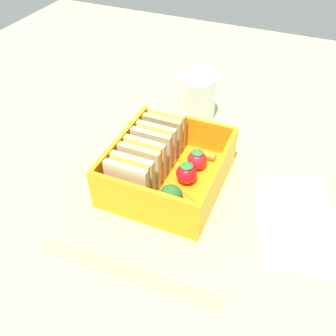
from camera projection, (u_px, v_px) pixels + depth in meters
ground_plane at (168, 187)px, 53.23cm from camera, size 120.00×120.00×2.00cm
bento_tray at (168, 179)px, 52.16cm from camera, size 16.26×14.61×1.20cm
bento_rim at (168, 163)px, 50.14cm from camera, size 16.26×14.61×4.87cm
sandwich_left at (130, 180)px, 46.89cm from camera, size 2.58×5.77×5.98cm
sandwich_center_left at (143, 162)px, 49.37cm from camera, size 2.58×5.77×5.98cm
sandwich_center at (154, 147)px, 51.85cm from camera, size 2.58×5.77×5.98cm
sandwich_center_right at (164, 132)px, 54.33cm from camera, size 2.58×5.77×5.98cm
broccoli_floret at (171, 197)px, 45.58cm from camera, size 2.97×2.97×3.92cm
carrot_stick_far_left at (180, 195)px, 48.34cm from camera, size 2.94×5.36×1.01cm
strawberry_left at (186, 173)px, 49.89cm from camera, size 2.83×2.83×3.43cm
strawberry_far_left at (197, 159)px, 52.13cm from camera, size 2.75×2.75×3.35cm
carrot_stick_left at (203, 155)px, 54.37cm from camera, size 1.21×3.70×1.12cm
chopstick_pair at (129, 272)px, 41.35cm from camera, size 2.62×21.85×0.70cm
drinking_glass at (195, 97)px, 62.61cm from camera, size 6.69×6.69×7.45cm
folded_napkin at (295, 220)px, 47.20cm from camera, size 17.66×13.24×0.40cm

